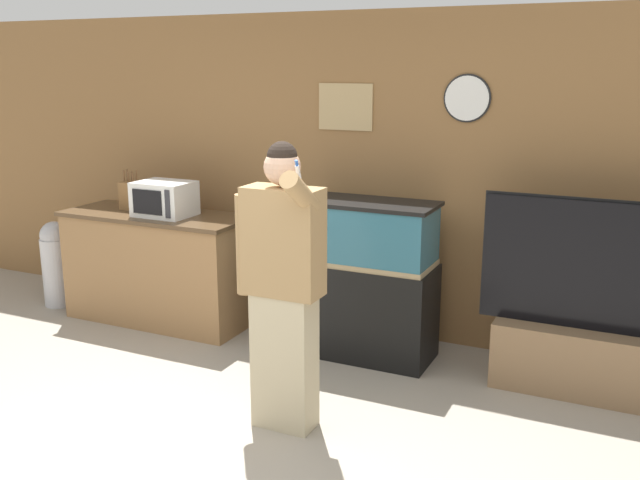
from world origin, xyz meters
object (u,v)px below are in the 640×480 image
(tv_on_stand, at_px, (597,340))
(trash_bin, at_px, (57,262))
(counter_island, at_px, (159,267))
(microwave, at_px, (164,199))
(aquarium_on_stand, at_px, (357,278))
(person_standing, at_px, (282,284))
(knife_block, at_px, (129,195))

(tv_on_stand, bearing_deg, trash_bin, -178.21)
(counter_island, distance_m, microwave, 0.63)
(counter_island, bearing_deg, microwave, -17.67)
(aquarium_on_stand, relative_size, tv_on_stand, 0.75)
(counter_island, bearing_deg, aquarium_on_stand, 1.18)
(person_standing, bearing_deg, knife_block, 150.09)
(counter_island, bearing_deg, knife_block, 171.55)
(person_standing, bearing_deg, tv_on_stand, 36.83)
(microwave, height_order, aquarium_on_stand, microwave)
(counter_island, xyz_separation_m, knife_block, (-0.32, 0.05, 0.60))
(microwave, relative_size, tv_on_stand, 0.29)
(knife_block, bearing_deg, tv_on_stand, 0.25)
(microwave, height_order, trash_bin, microwave)
(microwave, relative_size, knife_block, 1.35)
(microwave, distance_m, trash_bin, 1.42)
(aquarium_on_stand, relative_size, person_standing, 0.68)
(knife_block, height_order, trash_bin, knife_block)
(microwave, distance_m, tv_on_stand, 3.52)
(knife_block, xyz_separation_m, person_standing, (2.19, -1.26, -0.16))
(counter_island, xyz_separation_m, aquarium_on_stand, (1.84, 0.04, 0.13))
(aquarium_on_stand, height_order, person_standing, person_standing)
(knife_block, relative_size, tv_on_stand, 0.21)
(knife_block, relative_size, aquarium_on_stand, 0.28)
(knife_block, bearing_deg, microwave, -11.22)
(knife_block, relative_size, trash_bin, 0.43)
(knife_block, bearing_deg, counter_island, -8.45)
(tv_on_stand, height_order, person_standing, person_standing)
(counter_island, xyz_separation_m, person_standing, (1.87, -1.21, 0.44))
(tv_on_stand, bearing_deg, person_standing, -143.17)
(knife_block, height_order, person_standing, person_standing)
(trash_bin, bearing_deg, person_standing, -20.73)
(microwave, bearing_deg, counter_island, 162.33)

